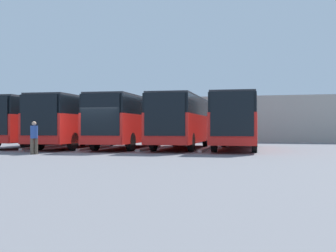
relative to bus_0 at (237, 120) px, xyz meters
name	(u,v)px	position (x,y,z in m)	size (l,w,h in m)	color
ground_plane	(98,153)	(7.12, 5.56, -1.88)	(600.00, 600.00, 0.00)	slate
bus_0	(237,120)	(0.00, 0.00, 0.00)	(3.02, 10.71, 3.39)	red
curb_divider_0	(205,149)	(1.78, 1.57, -1.81)	(0.24, 5.23, 0.15)	#B2B2AD
bus_1	(182,120)	(3.56, 0.16, 0.00)	(3.02, 10.71, 3.39)	red
curb_divider_1	(149,148)	(5.34, 1.73, -1.81)	(0.24, 5.23, 0.15)	#B2B2AD
bus_2	(129,120)	(7.11, 0.52, 0.00)	(3.02, 10.71, 3.39)	red
curb_divider_2	(95,148)	(8.89, 2.08, -1.81)	(0.24, 5.23, 0.15)	#B2B2AD
bus_3	(78,120)	(10.67, 0.88, 0.00)	(3.02, 10.71, 3.39)	red
curb_divider_3	(42,147)	(12.45, 2.44, -1.81)	(0.24, 5.23, 0.15)	#B2B2AD
bus_4	(36,121)	(14.23, 0.33, 0.00)	(3.02, 10.71, 3.39)	red
pedestrian	(34,137)	(9.73, 7.70, -0.96)	(0.54, 0.54, 1.72)	brown
station_building	(190,120)	(7.12, -19.26, 0.30)	(40.91, 16.49, 4.32)	#A8A399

